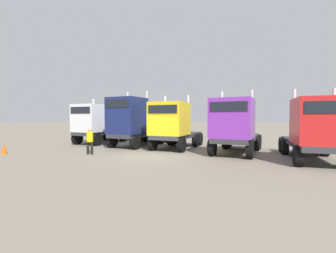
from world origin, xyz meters
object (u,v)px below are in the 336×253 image
semi_truck_navy (132,122)px  semi_truck_yellow (173,125)px  semi_truck_red (317,129)px  visitor_in_hivis (90,139)px  semi_truck_purple (234,126)px  traffic_cone_near (4,149)px  semi_truck_white (96,123)px

semi_truck_navy → semi_truck_yellow: 3.58m
semi_truck_navy → semi_truck_yellow: bearing=91.2°
semi_truck_red → visitor_in_hivis: semi_truck_red is taller
semi_truck_purple → semi_truck_yellow: bearing=-95.6°
semi_truck_navy → traffic_cone_near: size_ratio=9.73×
visitor_in_hivis → traffic_cone_near: visitor_in_hivis is taller
traffic_cone_near → semi_truck_white: bearing=86.2°
semi_truck_white → semi_truck_yellow: 7.80m
semi_truck_white → semi_truck_navy: semi_truck_navy is taller
semi_truck_purple → traffic_cone_near: (-12.85, -7.32, -1.50)m
semi_truck_white → semi_truck_yellow: bearing=85.4°
traffic_cone_near → semi_truck_yellow: bearing=42.0°
visitor_in_hivis → semi_truck_purple: bearing=-82.3°
semi_truck_purple → semi_truck_red: semi_truck_purple is taller
semi_truck_yellow → semi_truck_purple: semi_truck_purple is taller
semi_truck_navy → semi_truck_purple: 8.13m
semi_truck_white → semi_truck_red: 16.80m
semi_truck_navy → semi_truck_red: bearing=84.0°
semi_truck_red → visitor_in_hivis: bearing=-84.7°
semi_truck_white → semi_truck_navy: size_ratio=0.98×
semi_truck_purple → semi_truck_red: (4.41, -0.57, -0.06)m
visitor_in_hivis → semi_truck_yellow: bearing=-58.0°
semi_truck_white → visitor_in_hivis: size_ratio=3.79×
semi_truck_yellow → semi_truck_purple: 4.58m
semi_truck_yellow → traffic_cone_near: semi_truck_yellow is taller
semi_truck_red → traffic_cone_near: semi_truck_red is taller
semi_truck_yellow → visitor_in_hivis: semi_truck_yellow is taller
semi_truck_yellow → semi_truck_white: bearing=-95.8°
semi_truck_yellow → semi_truck_purple: size_ratio=0.97×
semi_truck_navy → semi_truck_purple: bearing=87.1°
semi_truck_yellow → traffic_cone_near: bearing=-55.1°
traffic_cone_near → semi_truck_purple: bearing=29.7°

